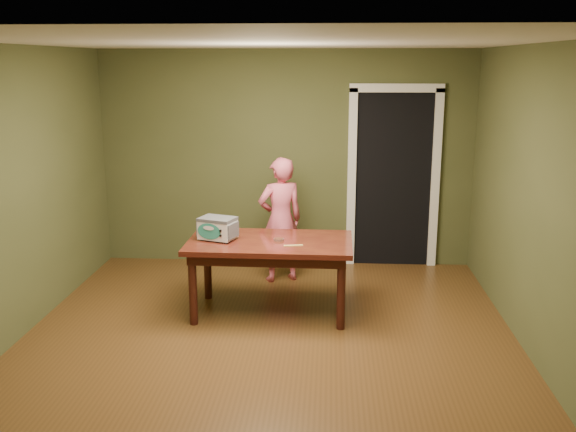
% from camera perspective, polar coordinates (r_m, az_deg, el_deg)
% --- Properties ---
extents(floor, '(5.00, 5.00, 0.00)m').
position_cam_1_polar(floor, '(5.77, -1.93, -11.55)').
color(floor, '#543618').
rests_on(floor, ground).
extents(room_shell, '(4.52, 5.02, 2.61)m').
position_cam_1_polar(room_shell, '(5.28, -2.08, 5.47)').
color(room_shell, '#484D29').
rests_on(room_shell, ground).
extents(doorway, '(1.10, 0.66, 2.25)m').
position_cam_1_polar(doorway, '(8.14, 9.13, 3.54)').
color(doorway, black).
rests_on(doorway, ground).
extents(dining_table, '(1.61, 0.92, 0.75)m').
position_cam_1_polar(dining_table, '(6.29, -1.61, -3.06)').
color(dining_table, '#38100C').
rests_on(dining_table, floor).
extents(toy_oven, '(0.41, 0.34, 0.22)m').
position_cam_1_polar(toy_oven, '(6.30, -6.29, -1.03)').
color(toy_oven, '#4C4F54').
rests_on(toy_oven, dining_table).
extents(baking_pan, '(0.10, 0.10, 0.02)m').
position_cam_1_polar(baking_pan, '(6.25, -0.82, -2.10)').
color(baking_pan, silver).
rests_on(baking_pan, dining_table).
extents(spatula, '(0.18, 0.06, 0.01)m').
position_cam_1_polar(spatula, '(6.07, 0.47, -2.64)').
color(spatula, '#EDCC67').
rests_on(spatula, dining_table).
extents(child, '(0.61, 0.52, 1.42)m').
position_cam_1_polar(child, '(7.23, -0.67, -0.35)').
color(child, '#DF5B74').
rests_on(child, floor).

